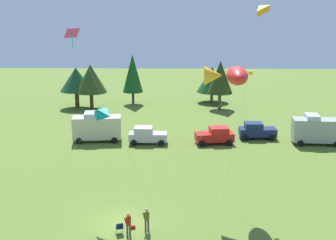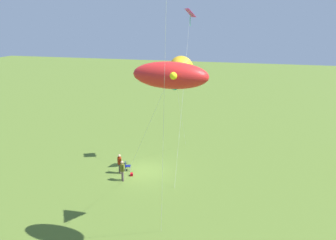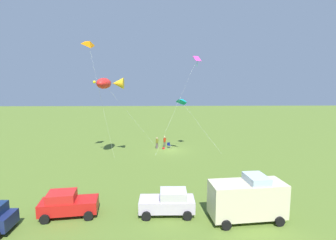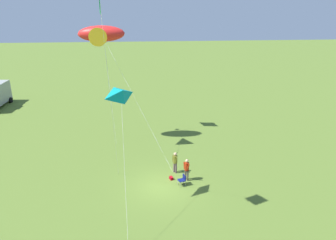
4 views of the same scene
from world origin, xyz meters
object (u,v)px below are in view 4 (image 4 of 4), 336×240
object	(u,v)px
person_kite_flyer	(175,161)
folding_chair	(183,179)
kite_delta_teal	(123,95)
backpack_on_grass	(171,178)
kite_large_fish	(101,34)
person_spectator	(187,168)
kite_diamond_rainbow	(100,2)

from	to	relation	value
person_kite_flyer	folding_chair	xyz separation A→B (m)	(-1.85, -0.37, -0.53)
person_kite_flyer	kite_delta_teal	xyz separation A→B (m)	(-3.73, 3.53, 6.53)
backpack_on_grass	kite_large_fish	distance (m)	13.33
person_kite_flyer	kite_delta_teal	distance (m)	8.31
backpack_on_grass	kite_large_fish	bearing A→B (deg)	36.79
person_spectator	kite_large_fish	size ratio (longest dim) A/B	0.16
folding_chair	kite_diamond_rainbow	distance (m)	13.59
person_kite_flyer	kite_diamond_rainbow	world-z (taller)	kite_diamond_rainbow
folding_chair	kite_large_fish	world-z (taller)	kite_large_fish
person_kite_flyer	person_spectator	world-z (taller)	same
person_kite_flyer	folding_chair	world-z (taller)	person_kite_flyer
kite_delta_teal	kite_large_fish	bearing A→B (deg)	12.71
person_spectator	kite_diamond_rainbow	size ratio (longest dim) A/B	0.13
backpack_on_grass	person_spectator	bearing A→B (deg)	-98.88
kite_diamond_rainbow	folding_chair	bearing A→B (deg)	-53.88
person_spectator	backpack_on_grass	world-z (taller)	person_spectator
folding_chair	kite_delta_teal	xyz separation A→B (m)	(-1.88, 3.90, 7.07)
person_spectator	backpack_on_grass	distance (m)	1.47
backpack_on_grass	kite_diamond_rainbow	bearing A→B (deg)	137.32
person_kite_flyer	kite_large_fish	world-z (taller)	kite_large_fish
folding_chair	kite_large_fish	size ratio (longest dim) A/B	0.08
kite_diamond_rainbow	person_spectator	bearing A→B (deg)	-51.13
person_spectator	kite_large_fish	xyz separation A→B (m)	(7.35, 6.50, 8.97)
person_kite_flyer	kite_large_fish	xyz separation A→B (m)	(6.16, 5.76, 8.97)
kite_diamond_rainbow	backpack_on_grass	bearing A→B (deg)	-42.68
kite_delta_teal	folding_chair	bearing A→B (deg)	-64.27
person_kite_flyer	kite_diamond_rainbow	size ratio (longest dim) A/B	0.13
person_spectator	kite_large_fish	bearing A→B (deg)	-88.00
folding_chair	backpack_on_grass	distance (m)	1.19
backpack_on_grass	kite_large_fish	xyz separation A→B (m)	(7.17, 5.36, 9.88)
kite_large_fish	person_spectator	bearing A→B (deg)	-138.51
backpack_on_grass	person_kite_flyer	bearing A→B (deg)	-21.12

